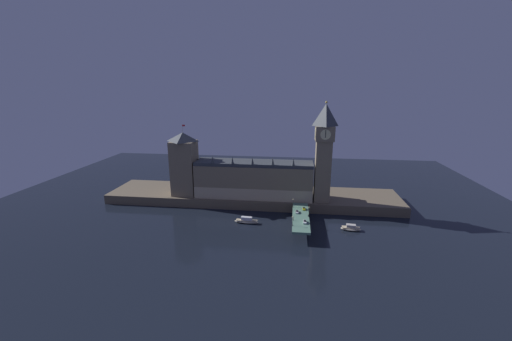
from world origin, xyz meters
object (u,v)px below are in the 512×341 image
car_southbound_lead (305,222)px  boat_upstream (247,221)px  victoria_tower (184,164)px  street_lamp_near (293,220)px  pedestrian_near_rail (293,219)px  pedestrian_mid_walk (308,215)px  boat_downstream (351,228)px  car_southbound_trail (304,209)px  car_northbound_lead (297,212)px  street_lamp_far (293,202)px  clock_tower (324,150)px  street_lamp_mid (309,210)px

car_southbound_lead → boat_upstream: bearing=162.5°
victoria_tower → street_lamp_near: 97.40m
pedestrian_near_rail → pedestrian_mid_walk: pedestrian_mid_walk is taller
boat_downstream → car_southbound_trail: bearing=157.2°
victoria_tower → car_southbound_lead: (88.72, -45.03, -22.10)m
pedestrian_mid_walk → victoria_tower: bearing=158.6°
boat_downstream → boat_upstream: bearing=177.8°
car_southbound_lead → car_southbound_trail: 21.17m
car_southbound_trail → street_lamp_near: 27.11m
car_northbound_lead → car_southbound_lead: bearing=-73.4°
street_lamp_far → victoria_tower: bearing=166.0°
clock_tower → victoria_tower: size_ratio=1.32×
car_northbound_lead → street_lamp_near: size_ratio=0.79×
pedestrian_near_rail → street_lamp_mid: (9.51, 7.45, 3.11)m
street_lamp_mid → pedestrian_near_rail: bearing=-141.9°
street_lamp_mid → boat_downstream: street_lamp_mid is taller
car_southbound_trail → boat_downstream: (28.56, -12.00, -6.76)m
clock_tower → boat_upstream: bearing=-148.7°
pedestrian_near_rail → boat_upstream: size_ratio=0.11×
victoria_tower → street_lamp_near: bearing=-31.4°
car_southbound_trail → car_northbound_lead: bearing=-127.5°
pedestrian_near_rail → street_lamp_mid: street_lamp_mid is taller
victoria_tower → street_lamp_mid: bearing=-21.0°
car_southbound_lead → street_lamp_near: (-7.23, -4.78, 2.96)m
clock_tower → boat_upstream: size_ratio=4.39×
car_northbound_lead → street_lamp_far: 10.27m
pedestrian_mid_walk → street_lamp_far: size_ratio=0.30×
car_southbound_lead → pedestrian_mid_walk: 9.58m
victoria_tower → boat_downstream: bearing=-17.0°
street_lamp_near → boat_downstream: street_lamp_near is taller
car_southbound_lead → street_lamp_near: bearing=-146.5°
boat_upstream → boat_downstream: boat_upstream is taller
clock_tower → street_lamp_far: size_ratio=11.68×
street_lamp_far → boat_downstream: street_lamp_far is taller
car_southbound_trail → street_lamp_near: street_lamp_near is taller
car_southbound_lead → pedestrian_mid_walk: bearing=76.2°
car_southbound_lead → street_lamp_far: size_ratio=0.80×
street_lamp_near → car_southbound_trail: bearing=74.4°
boat_upstream → victoria_tower: bearing=147.2°
pedestrian_mid_walk → street_lamp_mid: 3.19m
car_northbound_lead → pedestrian_near_rail: bearing=-100.1°
clock_tower → car_southbound_lead: size_ratio=14.65×
victoria_tower → car_southbound_lead: size_ratio=11.07×
pedestrian_mid_walk → car_southbound_trail: bearing=100.9°
victoria_tower → boat_upstream: 68.02m
clock_tower → car_northbound_lead: clock_tower is taller
victoria_tower → car_northbound_lead: 91.99m
car_southbound_trail → pedestrian_near_rail: pedestrian_near_rail is taller
clock_tower → pedestrian_near_rail: 56.28m
pedestrian_near_rail → car_southbound_trail: bearing=69.9°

